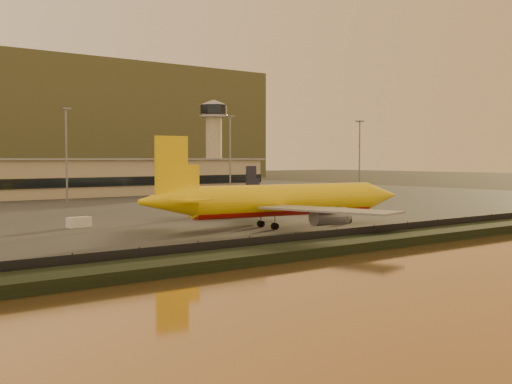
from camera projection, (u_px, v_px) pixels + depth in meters
ground at (307, 234)px, 107.43m from camera, size 900.00×900.00×0.00m
embankment at (385, 240)px, 94.00m from camera, size 320.00×7.00×1.40m
tarmac at (81, 203)px, 182.30m from camera, size 320.00×220.00×0.20m
perimeter_fence at (365, 234)px, 97.12m from camera, size 300.00×0.05×2.20m
control_tower at (214, 136)px, 252.47m from camera, size 11.20×11.20×35.50m
apron_light_masts at (162, 148)px, 174.92m from camera, size 152.20×12.20×25.40m
dhl_cargo_jet at (281, 201)px, 116.20m from camera, size 54.33×52.74×16.23m
white_narrowbody_jet at (284, 194)px, 168.94m from camera, size 36.64×34.97×10.69m
gse_vehicle_yellow at (237, 213)px, 138.06m from camera, size 4.16×2.96×1.71m
gse_vehicle_white at (79, 222)px, 116.44m from camera, size 4.47×2.47×1.91m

